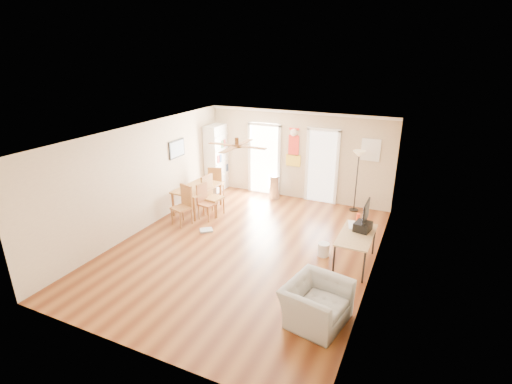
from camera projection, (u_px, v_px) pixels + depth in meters
The scene contains 29 objects.
floor at pixel (245, 248), 8.65m from camera, with size 7.00×7.00×0.00m, color brown.
ceiling at pixel (244, 134), 7.74m from camera, with size 5.50×7.00×0.00m, color silver, non-canonical shape.
wall_back at pixel (298, 156), 11.17m from camera, with size 5.50×0.04×2.60m, color beige, non-canonical shape.
wall_front at pixel (130, 277), 5.22m from camera, with size 5.50×0.04×2.60m, color beige, non-canonical shape.
wall_left at pixel (143, 177), 9.27m from camera, with size 0.04×7.00×2.60m, color beige, non-canonical shape.
wall_right at pixel (376, 216), 7.11m from camera, with size 0.04×7.00×2.60m, color beige, non-canonical shape.
crown_molding at pixel (244, 136), 7.75m from camera, with size 5.50×7.00×0.08m, color white, non-canonical shape.
kitchen_doorway at pixel (264, 160), 11.66m from camera, with size 0.90×0.10×2.10m, color white, non-canonical shape.
bathroom_doorway at pixel (322, 167), 10.95m from camera, with size 0.80×0.10×2.10m, color white, non-canonical shape.
wall_decal at pixel (294, 147), 11.12m from camera, with size 0.46×0.03×1.10m, color red.
ac_grille at pixel (371, 150), 10.20m from camera, with size 0.50×0.04×0.60m, color white.
framed_poster at pixel (177, 149), 10.32m from camera, with size 0.04×0.66×0.48m, color black.
ceiling_fan at pixel (237, 146), 7.54m from camera, with size 1.24×1.24×0.20m, color #593819, non-canonical shape.
bookshelf at pixel (217, 158), 11.98m from camera, with size 0.41×0.93×2.07m, color silver, non-canonical shape.
dining_table at pixel (198, 199), 10.57m from camera, with size 0.82×1.37×0.69m, color olive, non-canonical shape.
dining_chair_right_a at pixel (213, 196), 10.23m from camera, with size 0.44×0.44×1.08m, color #9B6732, non-canonical shape.
dining_chair_right_b at pixel (207, 202), 9.99m from camera, with size 0.39×0.39×0.95m, color #A96136, non-canonical shape.
dining_chair_near at pixel (181, 206), 9.65m from camera, with size 0.42×0.42×1.01m, color #A67135, non-canonical shape.
dining_chair_far at pixel (216, 182), 11.43m from camera, with size 0.41×0.41×0.99m, color olive, non-canonical shape.
trash_can at pixel (275, 187), 11.42m from camera, with size 0.33×0.33×0.72m, color #B7B7BA.
torchiere_lamp at pixel (356, 181), 10.38m from camera, with size 0.32×0.32×1.70m, color black, non-canonical shape.
computer_desk at pixel (355, 249), 7.87m from camera, with size 0.65×1.31×0.70m, color tan, non-canonical shape.
imac at pixel (366, 215), 7.90m from camera, with size 0.09×0.64×0.59m, color black, non-canonical shape.
keyboard at pixel (352, 225), 8.14m from camera, with size 0.14×0.43×0.02m, color silver.
printer at pixel (363, 226), 7.87m from camera, with size 0.31×0.36×0.18m, color black.
orange_bottle at pixel (358, 219), 8.16m from camera, with size 0.08×0.08×0.24m, color #FE4316.
wastebasket_a at pixel (323, 250), 8.29m from camera, with size 0.25×0.25×0.29m, color silver.
floor_cloth at pixel (206, 230), 9.45m from camera, with size 0.31×0.24×0.04m, color gray.
armchair at pixel (316, 303), 6.23m from camera, with size 1.05×0.92×0.68m, color #9E9E99.
Camera 1 is at (3.44, -6.85, 4.21)m, focal length 26.85 mm.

